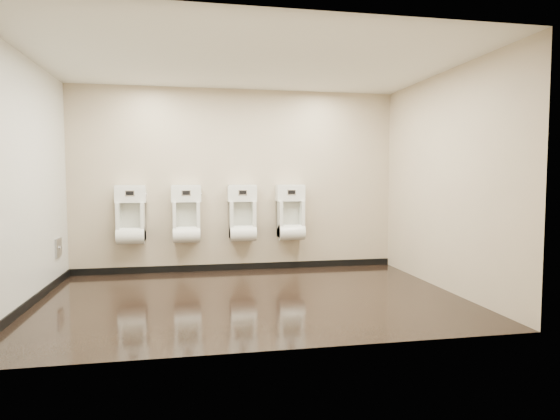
# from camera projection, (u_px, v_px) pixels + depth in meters

# --- Properties ---
(ground) EXTENTS (5.00, 3.50, 0.00)m
(ground) POSITION_uv_depth(u_px,v_px,m) (252.00, 298.00, 5.63)
(ground) COLOR black
(ground) RESTS_ON ground
(ceiling) EXTENTS (5.00, 3.50, 0.00)m
(ceiling) POSITION_uv_depth(u_px,v_px,m) (251.00, 61.00, 5.44)
(ceiling) COLOR white
(back_wall) EXTENTS (5.00, 0.02, 2.80)m
(back_wall) POSITION_uv_depth(u_px,v_px,m) (237.00, 180.00, 7.25)
(back_wall) COLOR #C0AF90
(back_wall) RESTS_ON ground
(front_wall) EXTENTS (5.00, 0.02, 2.80)m
(front_wall) POSITION_uv_depth(u_px,v_px,m) (278.00, 183.00, 3.82)
(front_wall) COLOR #C0AF90
(front_wall) RESTS_ON ground
(left_wall) EXTENTS (0.02, 3.50, 2.80)m
(left_wall) POSITION_uv_depth(u_px,v_px,m) (23.00, 182.00, 5.07)
(left_wall) COLOR #C0AF90
(left_wall) RESTS_ON ground
(right_wall) EXTENTS (0.02, 3.50, 2.80)m
(right_wall) POSITION_uv_depth(u_px,v_px,m) (445.00, 181.00, 6.00)
(right_wall) COLOR #C0AF90
(right_wall) RESTS_ON ground
(tile_overlay_left) EXTENTS (0.01, 3.50, 2.80)m
(tile_overlay_left) POSITION_uv_depth(u_px,v_px,m) (23.00, 182.00, 5.07)
(tile_overlay_left) COLOR white
(tile_overlay_left) RESTS_ON ground
(skirting_back) EXTENTS (5.00, 0.02, 0.10)m
(skirting_back) POSITION_uv_depth(u_px,v_px,m) (238.00, 267.00, 7.33)
(skirting_back) COLOR black
(skirting_back) RESTS_ON ground
(skirting_left) EXTENTS (0.02, 3.50, 0.10)m
(skirting_left) POSITION_uv_depth(u_px,v_px,m) (29.00, 304.00, 5.17)
(skirting_left) COLOR black
(skirting_left) RESTS_ON ground
(access_panel) EXTENTS (0.04, 0.25, 0.25)m
(access_panel) POSITION_uv_depth(u_px,v_px,m) (58.00, 248.00, 6.32)
(access_panel) COLOR #9E9EA3
(access_panel) RESTS_ON left_wall
(urinal_0) EXTENTS (0.45, 0.34, 0.84)m
(urinal_0) POSITION_uv_depth(u_px,v_px,m) (131.00, 219.00, 6.85)
(urinal_0) COLOR white
(urinal_0) RESTS_ON back_wall
(urinal_1) EXTENTS (0.45, 0.34, 0.84)m
(urinal_1) POSITION_uv_depth(u_px,v_px,m) (187.00, 218.00, 7.00)
(urinal_1) COLOR white
(urinal_1) RESTS_ON back_wall
(urinal_2) EXTENTS (0.45, 0.34, 0.84)m
(urinal_2) POSITION_uv_depth(u_px,v_px,m) (242.00, 217.00, 7.15)
(urinal_2) COLOR white
(urinal_2) RESTS_ON back_wall
(urinal_3) EXTENTS (0.45, 0.34, 0.84)m
(urinal_3) POSITION_uv_depth(u_px,v_px,m) (291.00, 217.00, 7.29)
(urinal_3) COLOR white
(urinal_3) RESTS_ON back_wall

